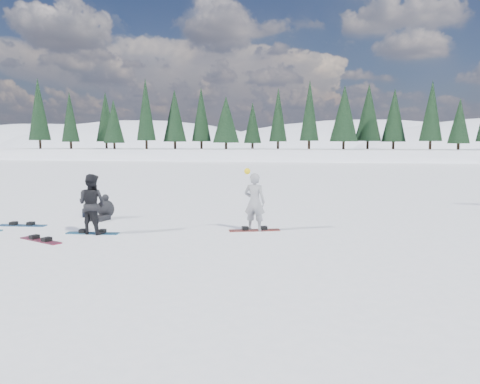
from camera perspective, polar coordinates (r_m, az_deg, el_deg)
name	(u,v)px	position (r m, az deg, el deg)	size (l,w,h in m)	color
ground	(173,237)	(13.04, -8.16, -5.49)	(420.00, 420.00, 0.00)	white
alpine_backdrop	(286,180)	(202.58, 5.65, 1.46)	(412.50, 227.00, 53.20)	white
snowboarder_woman	(254,202)	(13.69, 1.78, -1.19)	(0.67, 0.49, 1.86)	gray
snowboarder_man	(92,204)	(13.90, -17.63, -1.41)	(0.83, 0.65, 1.71)	black
seated_rider	(105,209)	(16.59, -16.13, -2.04)	(0.72, 1.06, 0.83)	black
gear_bag	(90,213)	(17.15, -17.84, -2.41)	(0.45, 0.30, 0.30)	black
snowboard_woman	(254,230)	(13.83, 1.78, -4.69)	(1.50, 0.28, 0.03)	maroon
snowboard_man	(93,233)	(14.04, -17.52, -4.82)	(1.50, 0.28, 0.03)	#19618C
snowboard_loose_b	(41,240)	(13.52, -23.14, -5.45)	(1.50, 0.28, 0.03)	maroon
snowboard_loose_c	(22,225)	(16.12, -25.01, -3.71)	(1.50, 0.28, 0.03)	navy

